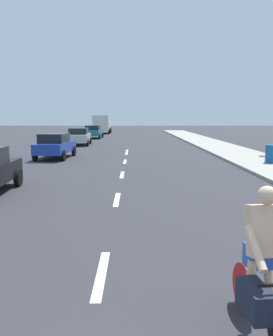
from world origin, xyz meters
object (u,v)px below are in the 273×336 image
Objects in this scene: cyclist at (261,271)px; parked_car_silver at (79,136)px; trash_bin_far at (271,154)px; parked_car_teal at (93,131)px; parked_car_blue at (55,145)px; delivery_truck at (102,124)px.

cyclist reaches higher than parked_car_silver.
trash_bin_far is at bearing -117.00° from cyclist.
parked_car_teal reaches higher than trash_bin_far.
parked_car_silver is 4.58× the size of trash_bin_far.
cyclist is 15.56m from trash_bin_far.
trash_bin_far is (12.33, -23.30, -0.22)m from parked_car_teal.
parked_car_blue is at bearing -74.68° from cyclist.
cyclist is 50.28m from delivery_truck.
delivery_truck is at bearing 109.28° from trash_bin_far.
trash_bin_far is (12.32, -3.21, -0.22)m from parked_car_blue.
delivery_truck is 6.53× the size of trash_bin_far.
parked_car_teal is at bearing 117.87° from trash_bin_far.
trash_bin_far is at bearing -49.66° from parked_car_silver.
cyclist is 18.74m from parked_car_blue.
trash_bin_far is (12.40, -35.46, -0.88)m from delivery_truck.
cyclist reaches higher than parked_car_blue.
parked_car_teal is at bearing -85.05° from cyclist.
parked_car_blue is (-6.42, 17.61, 0.01)m from cyclist.
delivery_truck reaches higher than parked_car_blue.
parked_car_blue is 0.93× the size of parked_car_teal.
parked_car_silver is at bearing 93.84° from parked_car_blue.
trash_bin_far is (12.46, -13.41, -0.22)m from parked_car_silver.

